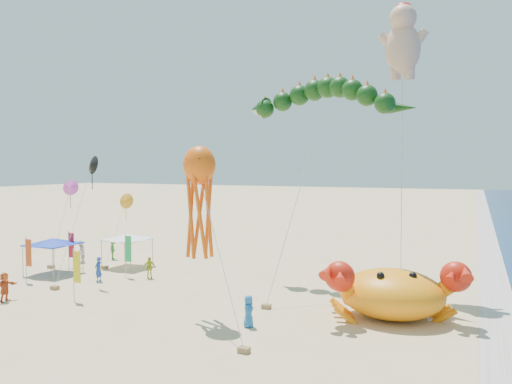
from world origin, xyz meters
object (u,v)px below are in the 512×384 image
cherub_kite (403,40)px  canopy_white (127,237)px  crab_inflatable (391,292)px  octopus_kite (200,193)px  canopy_blue (53,241)px  dragon_kite (319,103)px

cherub_kite → canopy_white: cherub_kite is taller
cherub_kite → crab_inflatable: bearing=-85.4°
octopus_kite → crab_inflatable: bearing=22.7°
crab_inflatable → octopus_kite: 11.49m
crab_inflatable → cherub_kite: 16.59m
canopy_blue → canopy_white: 5.56m
crab_inflatable → canopy_blue: (-25.17, 1.10, 1.00)m
canopy_blue → octopus_kite: bearing=-17.8°
cherub_kite → canopy_blue: cherub_kite is taller
cherub_kite → canopy_white: 25.33m
crab_inflatable → cherub_kite: cherub_kite is taller
dragon_kite → canopy_white: dragon_kite is taller
dragon_kite → cherub_kite: size_ratio=0.73×
canopy_white → cherub_kite: bearing=4.8°
crab_inflatable → octopus_kite: size_ratio=0.81×
octopus_kite → canopy_blue: bearing=162.2°
dragon_kite → canopy_white: bearing=179.2°
crab_inflatable → canopy_blue: size_ratio=2.12×
crab_inflatable → cherub_kite: size_ratio=0.40×
dragon_kite → canopy_blue: 22.29m
dragon_kite → octopus_kite: 11.36m
octopus_kite → dragon_kite: bearing=67.3°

